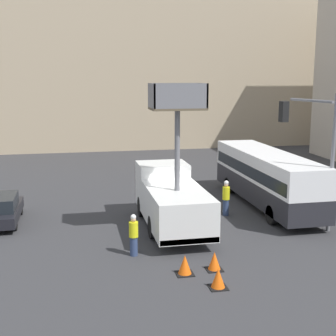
# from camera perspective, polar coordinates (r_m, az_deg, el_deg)

# --- Properties ---
(ground_plane) EXTENTS (120.00, 120.00, 0.00)m
(ground_plane) POSITION_cam_1_polar(r_m,az_deg,el_deg) (23.76, 0.97, -6.77)
(ground_plane) COLOR #333335
(building_backdrop_far) EXTENTS (44.00, 10.00, 20.54)m
(building_backdrop_far) POSITION_cam_1_polar(r_m,az_deg,el_deg) (51.29, -6.25, 14.35)
(building_backdrop_far) COLOR tan
(building_backdrop_far) RESTS_ON ground_plane
(utility_truck) EXTENTS (2.57, 7.02, 7.00)m
(utility_truck) POSITION_cam_1_polar(r_m,az_deg,el_deg) (22.61, 0.40, -3.56)
(utility_truck) COLOR silver
(utility_truck) RESTS_ON ground_plane
(city_bus) EXTENTS (2.44, 10.68, 3.09)m
(city_bus) POSITION_cam_1_polar(r_m,az_deg,el_deg) (27.08, 11.90, -0.83)
(city_bus) COLOR #232328
(city_bus) RESTS_ON ground_plane
(traffic_light_pole) EXTENTS (3.08, 2.83, 6.54)m
(traffic_light_pole) POSITION_cam_1_polar(r_m,az_deg,el_deg) (22.36, 17.67, 3.04)
(traffic_light_pole) COLOR slate
(traffic_light_pole) RESTS_ON ground_plane
(road_worker_near_truck) EXTENTS (0.38, 0.38, 1.77)m
(road_worker_near_truck) POSITION_cam_1_polar(r_m,az_deg,el_deg) (19.45, -4.22, -8.16)
(road_worker_near_truck) COLOR navy
(road_worker_near_truck) RESTS_ON ground_plane
(road_worker_directing) EXTENTS (0.38, 0.38, 1.90)m
(road_worker_directing) POSITION_cam_1_polar(r_m,az_deg,el_deg) (25.05, 7.08, -3.62)
(road_worker_directing) COLOR navy
(road_worker_directing) RESTS_ON ground_plane
(traffic_cone_near_truck) EXTENTS (0.66, 0.66, 0.75)m
(traffic_cone_near_truck) POSITION_cam_1_polar(r_m,az_deg,el_deg) (17.86, 2.06, -11.76)
(traffic_cone_near_truck) COLOR black
(traffic_cone_near_truck) RESTS_ON ground_plane
(traffic_cone_mid_road) EXTENTS (0.62, 0.62, 0.71)m
(traffic_cone_mid_road) POSITION_cam_1_polar(r_m,az_deg,el_deg) (18.31, 5.67, -11.27)
(traffic_cone_mid_road) COLOR black
(traffic_cone_mid_road) RESTS_ON ground_plane
(traffic_cone_far_side) EXTENTS (0.64, 0.64, 0.73)m
(traffic_cone_far_side) POSITION_cam_1_polar(r_m,az_deg,el_deg) (16.88, 6.13, -13.25)
(traffic_cone_far_side) COLOR black
(traffic_cone_far_side) RESTS_ON ground_plane
(parked_car_curbside) EXTENTS (1.83, 4.34, 1.47)m
(parked_car_curbside) POSITION_cam_1_polar(r_m,az_deg,el_deg) (25.00, -19.77, -4.76)
(parked_car_curbside) COLOR black
(parked_car_curbside) RESTS_ON ground_plane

